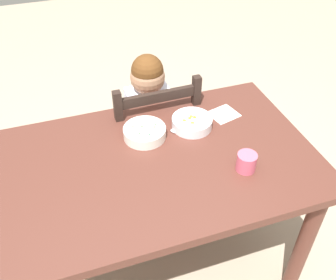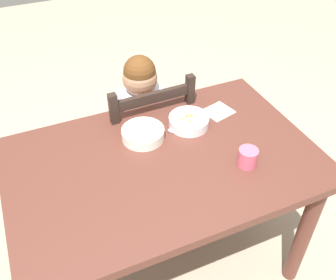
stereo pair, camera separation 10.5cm
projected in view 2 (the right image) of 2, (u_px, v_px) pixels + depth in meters
name	position (u px, v px, depth m)	size (l,w,h in m)	color
ground_plane	(165.00, 260.00, 2.03)	(8.00, 8.00, 0.00)	tan
dining_table	(164.00, 178.00, 1.62)	(1.25, 0.81, 0.73)	#572E25
dining_chair	(145.00, 142.00, 2.09)	(0.43, 0.43, 0.88)	black
child_figure	(144.00, 116.00, 1.96)	(0.32, 0.31, 0.94)	silver
bowl_of_peas	(143.00, 134.00, 1.64)	(0.18, 0.18, 0.05)	white
bowl_of_carrots	(189.00, 121.00, 1.70)	(0.18, 0.18, 0.05)	white
spoon	(177.00, 131.00, 1.68)	(0.12, 0.10, 0.01)	silver
drinking_cup	(248.00, 157.00, 1.50)	(0.08, 0.08, 0.07)	#D75A74
paper_napkin	(218.00, 111.00, 1.80)	(0.12, 0.11, 0.00)	white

